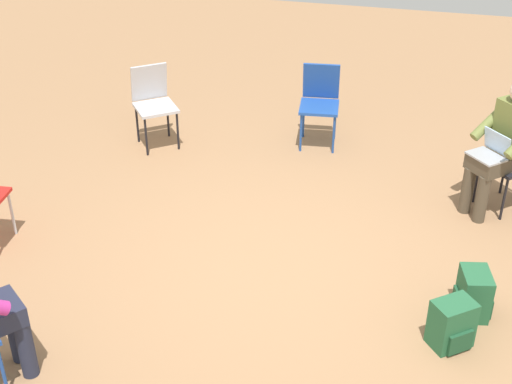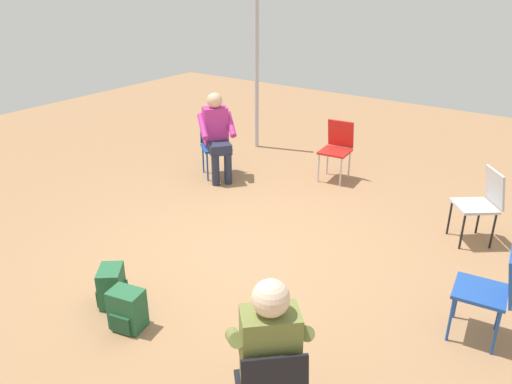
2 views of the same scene
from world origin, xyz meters
name	(u,v)px [view 1 (image 1 of 2)]	position (x,y,z in m)	size (l,w,h in m)	color
ground_plane	(276,273)	(0.00, 0.00, 0.00)	(15.21, 15.21, 0.00)	#99704C
chair_southwest	(153,100)	(-1.94, -1.76, 0.50)	(0.58, 0.58, 0.85)	#B7B7BC
chair_west	(320,99)	(-2.39, -0.08, 0.50)	(0.48, 0.44, 0.85)	#1E4799
person_with_laptop	(506,141)	(-1.44, 1.70, 0.69)	(0.64, 0.64, 1.24)	#4C4233
backpack_near_laptop_user	(473,296)	(0.11, 1.50, 0.16)	(0.32, 0.29, 0.36)	#235B38
backpack_by_empty_chair	(451,326)	(0.48, 1.35, 0.16)	(0.33, 0.34, 0.36)	#235B38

